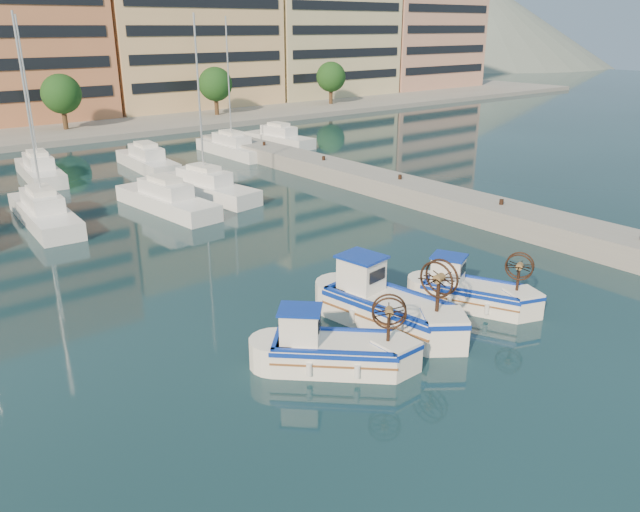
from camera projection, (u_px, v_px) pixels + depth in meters
The scene contains 8 objects.
ground at pixel (424, 325), 23.83m from camera, with size 300.00×300.00×0.00m, color #1A3B45.
quay at pixel (472, 207), 37.12m from camera, with size 3.00×60.00×1.20m, color gray.
waterfront at pixel (66, 22), 72.88m from camera, with size 180.00×40.00×25.60m.
hill_east at pixel (466, 64), 186.56m from camera, with size 160.00×160.00×50.00m, color slate.
yacht_marina at pixel (98, 185), 42.57m from camera, with size 40.55×22.99×11.50m.
fishing_boat_a at pixel (331, 348), 20.59m from camera, with size 4.23×4.16×2.72m.
fishing_boat_b at pixel (386, 304), 23.49m from camera, with size 2.84×5.31×3.23m.
fishing_boat_c at pixel (470, 290), 25.17m from camera, with size 3.23×4.32×2.60m.
Camera 1 is at (-16.55, -14.18, 10.76)m, focal length 35.00 mm.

